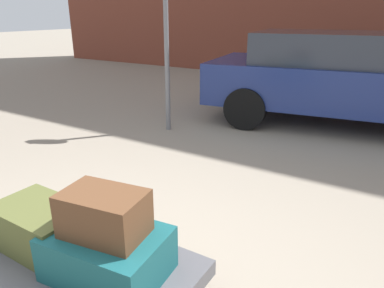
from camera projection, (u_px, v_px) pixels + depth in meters
The scene contains 6 objects.
luggage_cart at pixel (87, 270), 2.14m from camera, with size 1.31×0.79×0.34m.
suitcase_teal_front_right at pixel (108, 254), 1.97m from camera, with size 0.63×0.45×0.26m, color #144C51.
suitcase_olive_front_left at pixel (42, 227), 2.20m from camera, with size 0.57×0.37×0.28m, color #4C5128.
duffel_bag_brown_topmost_pile at pixel (104, 214), 1.88m from camera, with size 0.43×0.29×0.24m, color #51331E.
parked_car at pixel (346, 77), 5.59m from camera, with size 4.52×2.42×1.42m.
no_parking_sign at pixel (166, 22), 5.04m from camera, with size 0.49×0.16×2.56m.
Camera 1 is at (1.45, -1.17, 1.71)m, focal length 33.74 mm.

